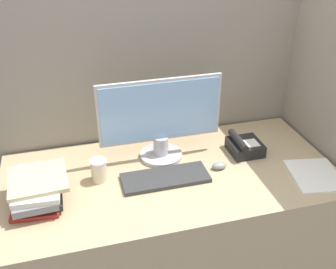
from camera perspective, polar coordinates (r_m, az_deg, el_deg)
The scene contains 10 objects.
cubicle_panel_rear at distance 2.19m, azimuth -2.49°, elevation 1.75°, with size 1.98×0.04×1.56m.
cubicle_panel_right at distance 2.21m, azimuth 21.44°, elevation -0.28°, with size 0.04×0.82×1.56m.
desk at distance 2.11m, azimuth 0.41°, elevation -13.66°, with size 1.58×0.76×0.72m.
monitor at distance 1.90m, azimuth -1.10°, elevation 1.94°, with size 0.60×0.22×0.42m.
keyboard at distance 1.84m, azimuth -0.39°, elevation -6.32°, with size 0.41×0.16×0.02m.
mouse at distance 1.92m, azimuth 7.44°, elevation -4.51°, with size 0.07×0.04×0.03m.
coffee_cup at distance 1.83m, azimuth -10.00°, elevation -5.15°, with size 0.08×0.08×0.11m.
book_stack at distance 1.77m, azimuth -18.44°, elevation -7.55°, with size 0.25×0.31×0.12m.
desk_telephone at distance 2.05m, azimuth 11.00°, elevation -1.67°, with size 0.16×0.18×0.10m.
paper_pile at distance 1.98m, azimuth 20.59°, elevation -5.56°, with size 0.27×0.30×0.01m.
Camera 1 is at (-0.42, -1.09, 1.82)m, focal length 42.00 mm.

